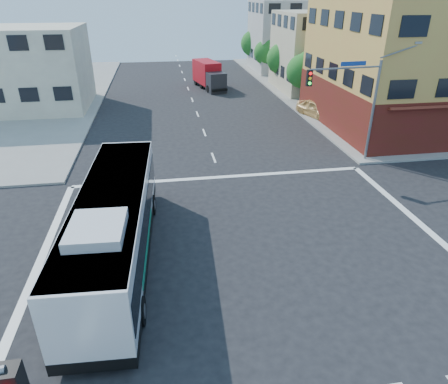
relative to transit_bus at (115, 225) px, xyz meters
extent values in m
plane|color=black|center=(5.93, -1.22, -1.85)|extent=(120.00, 120.00, 0.00)
cube|color=gray|center=(40.93, 33.78, -1.78)|extent=(50.00, 50.00, 0.15)
cube|color=gold|center=(25.93, 17.28, 5.15)|extent=(18.00, 15.00, 14.00)
cube|color=#591714|center=(25.93, 17.28, 0.15)|extent=(18.09, 15.08, 4.00)
cube|color=tan|center=(22.93, 32.78, 2.65)|extent=(12.00, 10.00, 9.00)
cube|color=#A6A6A1|center=(22.93, 46.78, 3.15)|extent=(12.00, 10.00, 10.00)
cube|color=beige|center=(-11.07, 28.78, 2.15)|extent=(12.00, 10.00, 8.00)
cylinder|color=slate|center=(16.73, 9.58, 1.65)|extent=(0.18, 0.18, 7.00)
cylinder|color=slate|center=(14.23, 9.33, 4.75)|extent=(5.01, 0.62, 0.12)
cube|color=black|center=(11.73, 9.08, 4.25)|extent=(0.32, 0.30, 1.00)
sphere|color=#FF0C0C|center=(11.73, 8.91, 4.55)|extent=(0.20, 0.20, 0.20)
sphere|color=yellow|center=(11.73, 8.91, 4.25)|extent=(0.20, 0.20, 0.20)
sphere|color=#19FF33|center=(11.73, 8.91, 3.95)|extent=(0.20, 0.20, 0.20)
cube|color=navy|center=(14.73, 9.38, 5.00)|extent=(1.80, 0.22, 0.28)
cube|color=gray|center=(19.23, 9.83, 6.15)|extent=(0.50, 0.22, 0.14)
cylinder|color=#382314|center=(17.73, 26.78, -0.89)|extent=(0.28, 0.28, 1.92)
sphere|color=#1D5819|center=(17.73, 26.78, 1.51)|extent=(3.60, 3.60, 3.60)
sphere|color=#1D5819|center=(18.13, 26.48, 2.41)|extent=(2.52, 2.52, 2.52)
cylinder|color=#382314|center=(17.73, 34.78, -0.86)|extent=(0.28, 0.28, 1.99)
sphere|color=#1D5819|center=(17.73, 34.78, 1.66)|extent=(3.80, 3.80, 3.80)
sphere|color=#1D5819|center=(18.13, 34.48, 2.61)|extent=(2.66, 2.66, 2.66)
cylinder|color=#382314|center=(17.73, 42.78, -0.91)|extent=(0.28, 0.28, 1.89)
sphere|color=#1D5819|center=(17.73, 42.78, 1.40)|extent=(3.40, 3.40, 3.40)
sphere|color=#1D5819|center=(18.13, 42.48, 2.25)|extent=(2.38, 2.38, 2.38)
cylinder|color=#382314|center=(17.73, 50.78, -0.84)|extent=(0.28, 0.28, 2.03)
sphere|color=#1D5819|center=(17.73, 50.78, 1.78)|extent=(4.00, 4.00, 4.00)
sphere|color=#1D5819|center=(18.13, 50.48, 2.78)|extent=(2.80, 2.80, 2.80)
cube|color=black|center=(0.00, 0.02, -1.27)|extent=(3.35, 12.93, 0.48)
cube|color=silver|center=(0.00, 0.02, 0.04)|extent=(3.34, 12.90, 3.04)
cube|color=black|center=(0.00, 0.02, 0.22)|extent=(3.37, 12.52, 1.33)
cube|color=black|center=(0.31, 6.34, 0.12)|extent=(2.50, 0.19, 1.44)
cube|color=#E5590C|center=(0.31, 6.37, 1.18)|extent=(2.04, 0.15, 0.30)
cube|color=silver|center=(0.00, 0.02, 1.49)|extent=(3.27, 12.64, 0.13)
cube|color=silver|center=(-0.16, -3.17, 1.75)|extent=(2.01, 2.43, 0.38)
cube|color=#07764D|center=(-1.39, -0.44, -0.74)|extent=(0.31, 5.85, 0.30)
cube|color=#07764D|center=(1.34, -0.58, -0.74)|extent=(0.31, 5.85, 0.30)
cylinder|color=black|center=(-1.07, 4.17, -1.30)|extent=(0.37, 1.12, 1.11)
cylinder|color=#99999E|center=(-1.22, 4.18, -1.30)|extent=(0.07, 0.56, 0.55)
cylinder|color=black|center=(1.47, 4.05, -1.30)|extent=(0.37, 1.12, 1.11)
cylinder|color=#99999E|center=(1.62, 4.04, -1.30)|extent=(0.07, 0.56, 0.55)
cylinder|color=black|center=(-1.47, -4.00, -1.30)|extent=(0.37, 1.12, 1.11)
cylinder|color=#99999E|center=(-1.62, -3.99, -1.30)|extent=(0.07, 0.56, 0.55)
cylinder|color=black|center=(1.07, -4.13, -1.30)|extent=(0.37, 1.12, 1.11)
cylinder|color=#99999E|center=(1.22, -4.13, -1.30)|extent=(0.07, 0.56, 0.55)
cube|color=#222227|center=(9.16, 33.10, -0.69)|extent=(2.45, 2.38, 2.34)
cube|color=black|center=(9.35, 32.27, -0.33)|extent=(1.86, 0.49, 0.90)
cube|color=#AA0D17|center=(8.41, 36.43, 0.03)|extent=(3.21, 5.38, 2.69)
cube|color=black|center=(8.64, 35.38, -1.36)|extent=(3.51, 7.44, 0.27)
cylinder|color=black|center=(8.20, 33.07, -1.41)|extent=(0.44, 0.93, 0.90)
cylinder|color=black|center=(10.04, 33.49, -1.41)|extent=(0.44, 0.93, 0.90)
cylinder|color=black|center=(7.63, 35.61, -1.41)|extent=(0.44, 0.93, 0.90)
cylinder|color=black|center=(9.47, 36.03, -1.41)|extent=(0.44, 0.93, 0.90)
cylinder|color=black|center=(7.13, 37.80, -1.41)|extent=(0.44, 0.93, 0.90)
cylinder|color=black|center=(8.97, 38.22, -1.41)|extent=(0.44, 0.93, 0.90)
imported|color=#E2B162|center=(17.32, 20.73, -1.02)|extent=(3.37, 5.25, 1.66)
camera|label=1|loc=(2.33, -15.47, 9.07)|focal=32.00mm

